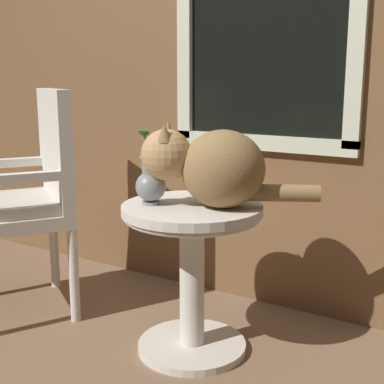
{
  "coord_description": "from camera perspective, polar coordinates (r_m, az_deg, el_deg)",
  "views": [
    {
      "loc": [
        1.26,
        -1.39,
        1.07
      ],
      "look_at": [
        0.2,
        0.29,
        0.65
      ],
      "focal_mm": 50.11,
      "sensor_mm": 36.0,
      "label": 1
    }
  ],
  "objects": [
    {
      "name": "ground_plane",
      "position": [
        2.17,
        -9.06,
        -17.89
      ],
      "size": [
        6.0,
        6.0,
        0.0
      ],
      "primitive_type": "plane",
      "color": "#7F6047"
    },
    {
      "name": "cat",
      "position": [
        1.98,
        2.22,
        2.75
      ],
      "size": [
        0.61,
        0.4,
        0.32
      ],
      "color": "olive",
      "rests_on": "wicker_side_table"
    },
    {
      "name": "wicker_side_table",
      "position": [
        2.1,
        0.0,
        -6.52
      ],
      "size": [
        0.54,
        0.54,
        0.6
      ],
      "color": "silver",
      "rests_on": "ground_plane"
    },
    {
      "name": "wicker_chair",
      "position": [
        2.56,
        -17.05,
        0.1
      ],
      "size": [
        0.67,
        0.67,
        1.03
      ],
      "color": "silver",
      "rests_on": "ground_plane"
    },
    {
      "name": "back_wall",
      "position": [
        2.61,
        3.61,
        16.88
      ],
      "size": [
        4.0,
        0.07,
        2.6
      ],
      "color": "brown",
      "rests_on": "ground_plane"
    },
    {
      "name": "pewter_vase_with_ivy",
      "position": [
        2.04,
        -4.47,
        1.26
      ],
      "size": [
        0.12,
        0.12,
        0.29
      ],
      "color": "gray",
      "rests_on": "wicker_side_table"
    }
  ]
}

